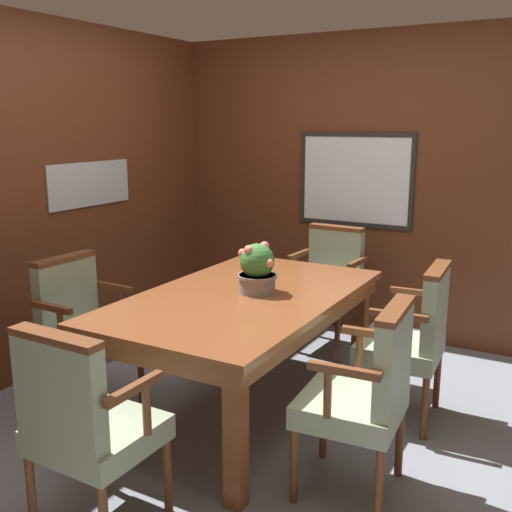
% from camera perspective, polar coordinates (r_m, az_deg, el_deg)
% --- Properties ---
extents(ground_plane, '(14.00, 14.00, 0.00)m').
position_cam_1_polar(ground_plane, '(3.72, -1.14, -15.42)').
color(ground_plane, gray).
extents(wall_back, '(7.20, 0.08, 2.45)m').
position_cam_1_polar(wall_back, '(5.02, 9.83, 6.51)').
color(wall_back, '#5B2D19').
rests_on(wall_back, ground_plane).
extents(wall_left, '(0.08, 7.20, 2.45)m').
position_cam_1_polar(wall_left, '(4.39, -20.20, 5.04)').
color(wall_left, '#5B2D19').
rests_on(wall_left, ground_plane).
extents(dining_table, '(1.09, 1.86, 0.75)m').
position_cam_1_polar(dining_table, '(3.57, -1.18, -5.05)').
color(dining_table, brown).
rests_on(dining_table, ground_plane).
extents(chair_right_near, '(0.50, 0.56, 0.95)m').
position_cam_1_polar(chair_right_near, '(2.90, 10.42, -12.38)').
color(chair_right_near, brown).
rests_on(chair_right_near, ground_plane).
extents(chair_head_far, '(0.56, 0.49, 0.95)m').
position_cam_1_polar(chair_head_far, '(4.73, 6.93, -2.33)').
color(chair_head_far, brown).
rests_on(chair_head_far, ground_plane).
extents(chair_right_far, '(0.49, 0.56, 0.95)m').
position_cam_1_polar(chair_right_far, '(3.65, 14.67, -7.22)').
color(chair_right_far, brown).
rests_on(chair_right_far, ground_plane).
extents(chair_head_near, '(0.54, 0.47, 0.95)m').
position_cam_1_polar(chair_head_near, '(2.69, -16.03, -14.76)').
color(chair_head_near, brown).
rests_on(chair_head_near, ground_plane).
extents(chair_left_near, '(0.48, 0.55, 0.95)m').
position_cam_1_polar(chair_left_near, '(3.85, -16.26, -6.30)').
color(chair_left_near, brown).
rests_on(chair_left_near, ground_plane).
extents(potted_plant, '(0.24, 0.24, 0.30)m').
position_cam_1_polar(potted_plant, '(3.54, 0.12, -1.21)').
color(potted_plant, gray).
rests_on(potted_plant, dining_table).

